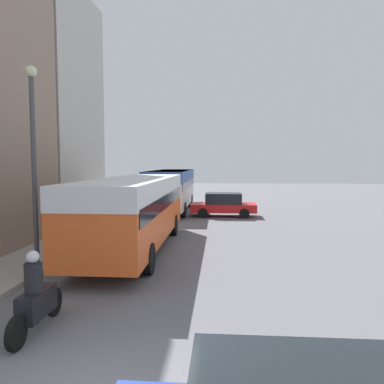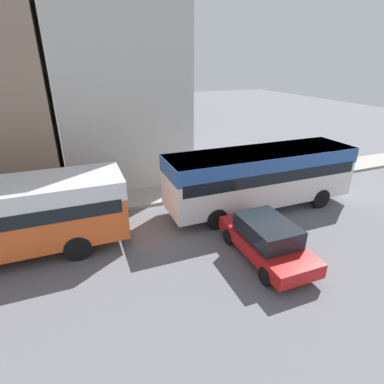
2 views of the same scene
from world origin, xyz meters
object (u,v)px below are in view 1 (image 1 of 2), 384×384
motorcycle_behind_lead (36,300)px  car_far_curb (223,204)px  bus_lead (134,203)px  bus_following (171,185)px  pedestrian_near_curb (129,199)px

motorcycle_behind_lead → car_far_curb: 17.66m
bus_lead → bus_following: (-0.10, 11.92, 0.04)m
bus_following → motorcycle_behind_lead: size_ratio=4.22×
bus_lead → motorcycle_behind_lead: size_ratio=4.65×
bus_lead → motorcycle_behind_lead: 7.48m
motorcycle_behind_lead → car_far_curb: size_ratio=0.53×
bus_lead → bus_following: bearing=90.5°
car_far_curb → pedestrian_near_curb: pedestrian_near_curb is taller
motorcycle_behind_lead → pedestrian_near_curb: size_ratio=1.24×
bus_lead → pedestrian_near_curb: (-2.79, 10.19, -0.82)m
pedestrian_near_curb → motorcycle_behind_lead: bearing=-82.2°
motorcycle_behind_lead → bus_following: bearing=89.2°
motorcycle_behind_lead → car_far_curb: motorcycle_behind_lead is taller
bus_lead → pedestrian_near_curb: 10.60m
pedestrian_near_curb → bus_lead: bearing=-74.7°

